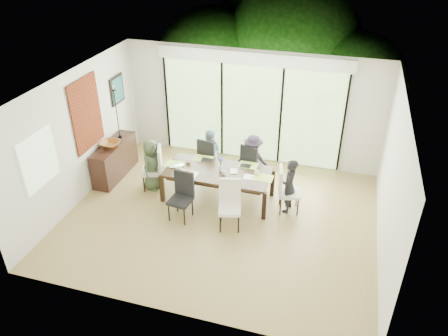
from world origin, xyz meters
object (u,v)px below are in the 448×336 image
(person_far_left, at_px, (210,153))
(sideboard, at_px, (115,160))
(chair_right_end, at_px, (290,190))
(person_right_end, at_px, (289,186))
(cup_a, at_px, (188,161))
(chair_near_left, at_px, (180,197))
(vase, at_px, (221,168))
(person_left_end, at_px, (152,165))
(laptop, at_px, (177,167))
(chair_far_right, at_px, (253,162))
(cup_c, at_px, (257,172))
(chair_left_end, at_px, (151,168))
(chair_near_right, at_px, (230,206))
(person_far_right, at_px, (253,159))
(cup_b, at_px, (223,173))
(table_top, at_px, (218,172))
(chair_far_left, at_px, (210,156))
(bowl, at_px, (110,144))

(person_far_left, relative_size, sideboard, 0.81)
(chair_right_end, xyz_separation_m, person_far_left, (-1.95, 0.83, 0.09))
(person_right_end, xyz_separation_m, cup_a, (-2.18, 0.15, 0.14))
(chair_near_left, relative_size, person_right_end, 0.85)
(chair_right_end, height_order, vase, chair_right_end)
(chair_near_left, relative_size, cup_a, 8.87)
(person_left_end, height_order, sideboard, person_left_end)
(person_far_left, bearing_deg, chair_near_left, 76.43)
(person_left_end, relative_size, person_far_left, 1.00)
(laptop, bearing_deg, chair_far_right, -2.25)
(person_far_left, xyz_separation_m, sideboard, (-2.07, -0.60, -0.18))
(person_right_end, distance_m, cup_c, 0.70)
(vase, relative_size, laptop, 0.36)
(person_far_left, bearing_deg, cup_c, 137.83)
(chair_left_end, bearing_deg, chair_near_right, 46.25)
(chair_right_end, relative_size, person_right_end, 0.85)
(person_far_left, xyz_separation_m, vase, (0.50, -0.78, 0.15))
(cup_c, bearing_deg, person_far_right, 108.90)
(cup_a, distance_m, cup_b, 0.89)
(person_far_right, xyz_separation_m, sideboard, (-3.07, -0.60, -0.18))
(chair_near_right, bearing_deg, table_top, 105.12)
(person_right_end, bearing_deg, table_top, -84.55)
(sideboard, bearing_deg, table_top, -5.23)
(person_far_left, height_order, person_far_right, same)
(chair_left_end, bearing_deg, table_top, 69.76)
(cup_b, bearing_deg, sideboard, 172.94)
(chair_near_left, bearing_deg, person_far_left, 95.38)
(cup_b, xyz_separation_m, sideboard, (-2.67, 0.33, -0.31))
(chair_far_right, height_order, cup_c, chair_far_right)
(chair_right_end, bearing_deg, person_right_end, 78.16)
(chair_left_end, bearing_deg, laptop, 61.01)
(laptop, relative_size, cup_a, 2.66)
(chair_far_left, xyz_separation_m, cup_c, (1.25, -0.75, 0.22))
(chair_near_left, distance_m, vase, 1.10)
(table_top, xyz_separation_m, chair_near_right, (0.50, -0.87, -0.15))
(chair_left_end, bearing_deg, person_far_right, 91.80)
(cup_c, xyz_separation_m, bowl, (-3.32, 0.03, 0.14))
(chair_near_right, relative_size, cup_b, 11.00)
(person_far_right, bearing_deg, vase, 59.57)
(chair_far_left, height_order, bowl, chair_far_left)
(laptop, bearing_deg, vase, -26.95)
(chair_left_end, height_order, chair_near_left, same)
(chair_left_end, distance_m, person_far_right, 2.21)
(chair_left_end, bearing_deg, chair_far_left, 108.75)
(chair_far_left, height_order, cup_a, chair_far_left)
(cup_a, bearing_deg, cup_b, -16.39)
(table_top, xyz_separation_m, laptop, (-0.85, -0.10, 0.04))
(person_left_end, xyz_separation_m, sideboard, (-1.04, 0.23, -0.18))
(person_right_end, distance_m, bowl, 4.01)
(laptop, bearing_deg, chair_near_right, -66.11)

